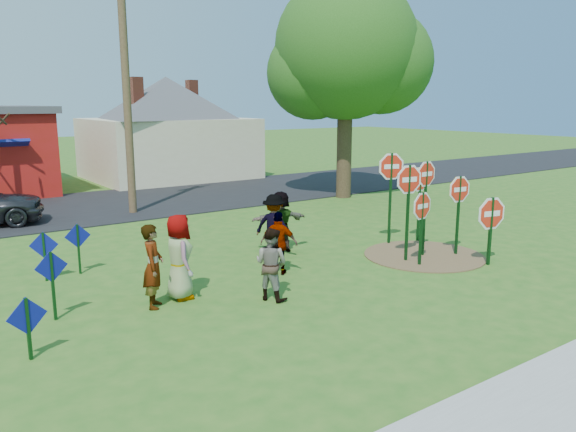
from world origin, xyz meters
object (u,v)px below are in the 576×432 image
(stop_sign_a, at_px, (422,212))
(utility_pole, at_px, (126,79))
(stop_sign_b, at_px, (391,175))
(stop_sign_d, at_px, (420,185))
(stop_sign_c, at_px, (426,186))
(person_b, at_px, (153,266))
(person_a, at_px, (179,257))
(leafy_tree, at_px, (349,56))

(stop_sign_a, bearing_deg, utility_pole, 101.63)
(stop_sign_b, distance_m, stop_sign_d, 1.04)
(stop_sign_b, distance_m, stop_sign_c, 1.49)
(stop_sign_d, relative_size, person_b, 1.37)
(stop_sign_a, bearing_deg, stop_sign_d, 36.80)
(stop_sign_c, distance_m, stop_sign_d, 1.68)
(person_a, distance_m, utility_pole, 10.66)
(person_a, height_order, leafy_tree, leafy_tree)
(stop_sign_b, relative_size, stop_sign_c, 1.04)
(stop_sign_d, relative_size, utility_pole, 0.25)
(utility_pole, relative_size, leafy_tree, 1.00)
(stop_sign_b, xyz_separation_m, person_b, (-7.58, -0.94, -1.17))
(stop_sign_a, relative_size, stop_sign_c, 0.75)
(stop_sign_a, xyz_separation_m, stop_sign_c, (0.76, 0.57, 0.53))
(person_a, relative_size, utility_pole, 0.19)
(stop_sign_b, relative_size, person_a, 1.55)
(utility_pole, bearing_deg, person_b, -107.84)
(stop_sign_c, distance_m, person_b, 7.47)
(stop_sign_d, xyz_separation_m, person_a, (-7.89, -0.50, -0.78))
(stop_sign_d, distance_m, person_a, 7.94)
(stop_sign_c, height_order, leafy_tree, leafy_tree)
(stop_sign_c, bearing_deg, stop_sign_b, 80.35)
(stop_sign_c, distance_m, utility_pole, 11.51)
(stop_sign_b, xyz_separation_m, stop_sign_d, (0.95, -0.26, -0.34))
(person_a, bearing_deg, stop_sign_d, -79.47)
(stop_sign_d, bearing_deg, person_b, 179.59)
(stop_sign_a, height_order, stop_sign_b, stop_sign_b)
(stop_sign_a, relative_size, stop_sign_d, 0.85)
(person_b, bearing_deg, stop_sign_c, -64.92)
(stop_sign_d, distance_m, leafy_tree, 9.15)
(stop_sign_c, relative_size, person_a, 1.49)
(person_b, height_order, utility_pole, utility_pole)
(stop_sign_a, height_order, person_b, stop_sign_a)
(stop_sign_c, relative_size, person_b, 1.57)
(utility_pole, bearing_deg, leafy_tree, -11.42)
(stop_sign_b, xyz_separation_m, leafy_tree, (4.48, 7.01, 3.94))
(stop_sign_b, distance_m, leafy_tree, 9.21)
(stop_sign_b, height_order, stop_sign_c, stop_sign_b)
(stop_sign_d, bearing_deg, stop_sign_a, -142.02)
(person_a, xyz_separation_m, utility_pole, (2.49, 9.58, 3.97))
(person_a, bearing_deg, stop_sign_b, -76.85)
(stop_sign_d, bearing_deg, leafy_tree, 59.11)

